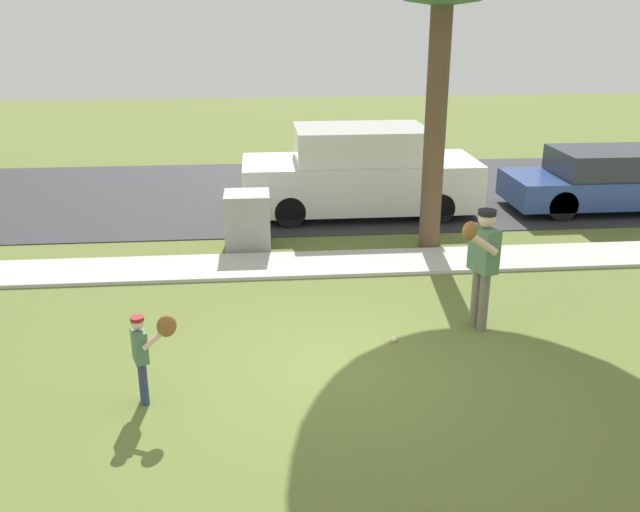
{
  "coord_description": "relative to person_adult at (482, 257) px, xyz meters",
  "views": [
    {
      "loc": [
        -0.94,
        -7.63,
        4.27
      ],
      "look_at": [
        -0.12,
        1.34,
        1.0
      ],
      "focal_mm": 38.57,
      "sensor_mm": 36.0,
      "label": 1
    }
  ],
  "objects": [
    {
      "name": "person_child",
      "position": [
        -4.29,
        -1.53,
        -0.36
      ],
      "size": [
        0.56,
        0.36,
        1.11
      ],
      "rotation": [
        0.0,
        0.0,
        0.34
      ],
      "color": "navy",
      "rests_on": "ground"
    },
    {
      "name": "baseball",
      "position": [
        -1.23,
        -0.29,
        -1.04
      ],
      "size": [
        0.07,
        0.07,
        0.07
      ],
      "primitive_type": "sphere",
      "color": "white",
      "rests_on": "ground"
    },
    {
      "name": "parked_van_white",
      "position": [
        -0.82,
        5.83,
        -0.18
      ],
      "size": [
        5.0,
        1.95,
        1.88
      ],
      "color": "silver",
      "rests_on": "road_surface"
    },
    {
      "name": "road_surface",
      "position": [
        -2.04,
        7.71,
        -1.07
      ],
      "size": [
        36.0,
        6.8,
        0.02
      ],
      "primitive_type": "cube",
      "color": "#2D2D30",
      "rests_on": "ground"
    },
    {
      "name": "parked_wagon_blue",
      "position": [
        4.75,
        5.69,
        -0.42
      ],
      "size": [
        4.5,
        1.8,
        1.33
      ],
      "color": "#2D478C",
      "rests_on": "road_surface"
    },
    {
      "name": "ground_plane",
      "position": [
        -2.04,
        2.61,
        -1.08
      ],
      "size": [
        48.0,
        48.0,
        0.0
      ],
      "primitive_type": "plane",
      "color": "olive"
    },
    {
      "name": "sidewalk_strip",
      "position": [
        -2.04,
        2.71,
        -1.05
      ],
      "size": [
        36.0,
        1.2,
        0.06
      ],
      "primitive_type": "cube",
      "color": "beige",
      "rests_on": "ground"
    },
    {
      "name": "utility_cabinet",
      "position": [
        -3.22,
        3.85,
        -0.56
      ],
      "size": [
        0.83,
        0.8,
        1.05
      ],
      "primitive_type": "cube",
      "color": "gray",
      "rests_on": "ground"
    },
    {
      "name": "person_adult",
      "position": [
        0.0,
        0.0,
        0.0
      ],
      "size": [
        0.66,
        0.79,
        1.73
      ],
      "rotation": [
        0.0,
        0.0,
        -2.8
      ],
      "color": "#6B6656",
      "rests_on": "ground"
    }
  ]
}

